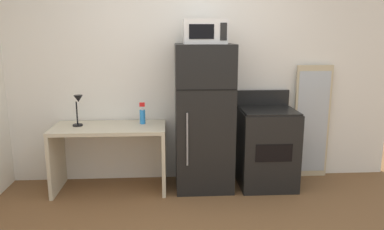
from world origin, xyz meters
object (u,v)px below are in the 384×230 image
(desk_lamp, at_px, (78,105))
(spray_bottle, at_px, (142,115))
(desk, at_px, (110,145))
(microwave, at_px, (205,32))
(oven_range, at_px, (267,147))
(leaning_mirror, at_px, (312,122))
(refrigerator, at_px, (204,118))

(desk_lamp, xyz_separation_m, spray_bottle, (0.70, 0.08, -0.14))
(desk, distance_m, desk_lamp, 0.57)
(desk_lamp, height_order, microwave, microwave)
(spray_bottle, distance_m, microwave, 1.18)
(spray_bottle, relative_size, oven_range, 0.23)
(microwave, distance_m, oven_range, 1.52)
(leaning_mirror, bearing_deg, microwave, -168.74)
(refrigerator, height_order, leaning_mirror, refrigerator)
(oven_range, height_order, leaning_mirror, leaning_mirror)
(desk, bearing_deg, refrigerator, 0.45)
(desk, bearing_deg, leaning_mirror, 6.05)
(desk, distance_m, leaning_mirror, 2.45)
(desk, bearing_deg, microwave, -0.68)
(desk, relative_size, spray_bottle, 5.06)
(desk, bearing_deg, spray_bottle, 14.73)
(oven_range, bearing_deg, refrigerator, 179.56)
(desk_lamp, bearing_deg, leaning_mirror, 4.91)
(desk, height_order, desk_lamp, desk_lamp)
(oven_range, bearing_deg, leaning_mirror, 22.36)
(refrigerator, relative_size, microwave, 3.61)
(desk_lamp, height_order, spray_bottle, desk_lamp)
(desk_lamp, bearing_deg, microwave, -1.35)
(spray_bottle, height_order, oven_range, oven_range)
(spray_bottle, height_order, refrigerator, refrigerator)
(spray_bottle, distance_m, oven_range, 1.50)
(microwave, xyz_separation_m, leaning_mirror, (1.36, 0.27, -1.09))
(desk_lamp, bearing_deg, oven_range, -0.47)
(refrigerator, relative_size, leaning_mirror, 1.19)
(desk, bearing_deg, oven_range, 0.09)
(leaning_mirror, bearing_deg, oven_range, -157.64)
(desk, distance_m, oven_range, 1.81)
(desk, xyz_separation_m, desk_lamp, (-0.33, 0.02, 0.46))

